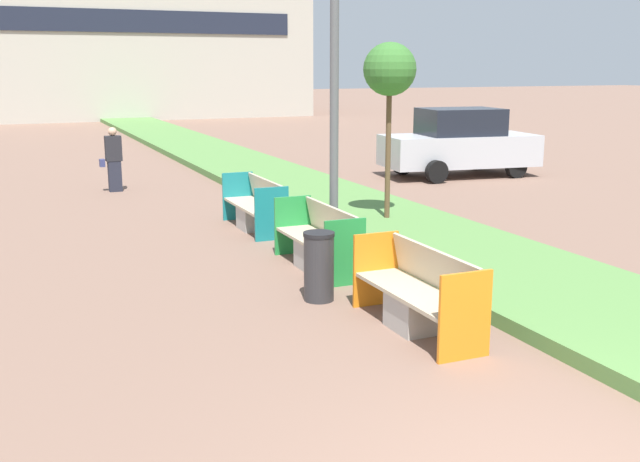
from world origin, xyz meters
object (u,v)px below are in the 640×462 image
Objects in this scene: bench_orange_frame at (418,299)px; bench_teal_frame at (256,210)px; sapling_tree_near at (390,72)px; pedestrian_walking at (113,159)px; parked_car_distant at (459,143)px; bench_green_frame at (319,244)px; litter_bin at (319,266)px.

bench_orange_frame and bench_teal_frame have the same top height.
sapling_tree_near reaches higher than pedestrian_walking.
bench_orange_frame is 0.46× the size of parked_car_distant.
bench_orange_frame is at bearing -90.00° from bench_teal_frame.
bench_green_frame is 8.66m from pedestrian_walking.
litter_bin is 11.90m from parked_car_distant.
bench_green_frame is 3.01m from bench_teal_frame.
parked_car_distant is (7.33, 7.37, 0.55)m from bench_green_frame.
sapling_tree_near reaches higher than bench_orange_frame.
bench_green_frame is 1.00× the size of bench_teal_frame.
sapling_tree_near is (2.35, -0.78, 2.52)m from bench_teal_frame.
bench_green_frame is at bearing -90.00° from bench_teal_frame.
litter_bin is at bearing -97.93° from bench_teal_frame.
bench_teal_frame is at bearing 90.00° from bench_orange_frame.
sapling_tree_near is 2.20× the size of pedestrian_walking.
bench_orange_frame is 6.19m from sapling_tree_near.
sapling_tree_near reaches higher than parked_car_distant.
bench_green_frame is 2.25× the size of litter_bin.
bench_orange_frame is 1.59m from litter_bin.
sapling_tree_near reaches higher than bench_green_frame.
pedestrian_walking is (-1.79, 11.38, 0.41)m from bench_orange_frame.
bench_green_frame is at bearing -136.44° from sapling_tree_near.
litter_bin is 0.58× the size of pedestrian_walking.
sapling_tree_near is at bearing -56.39° from pedestrian_walking.
bench_orange_frame reaches higher than litter_bin.
parked_car_distant reaches higher than bench_teal_frame.
bench_orange_frame is 0.60× the size of sapling_tree_near.
litter_bin is 0.27× the size of sapling_tree_near.
bench_green_frame reaches higher than litter_bin.
sapling_tree_near reaches higher than bench_teal_frame.
parked_car_distant is (7.33, 4.36, 0.55)m from bench_teal_frame.
bench_teal_frame is 5.75m from pedestrian_walking.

